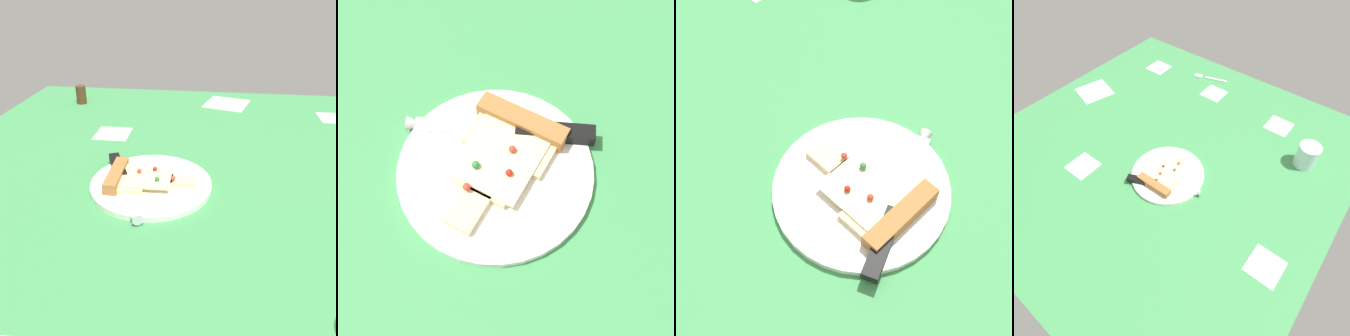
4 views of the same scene
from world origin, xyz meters
TOP-DOWN VIEW (x-y plane):
  - ground_plane at (0.01, 0.03)cm, footprint 120.86×120.86cm
  - plate at (8.69, -7.80)cm, footprint 24.15×24.15cm
  - pizza_slice at (8.75, -10.41)cm, footprint 12.05×17.56cm
  - knife at (8.74, -13.75)cm, footprint 22.71×11.87cm

SIDE VIEW (x-z plane):
  - ground_plane at x=0.01cm, z-range -3.00..0.00cm
  - plate at x=8.69cm, z-range 0.00..1.12cm
  - knife at x=8.74cm, z-range 0.50..2.95cm
  - pizza_slice at x=8.75cm, z-range 0.77..3.04cm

